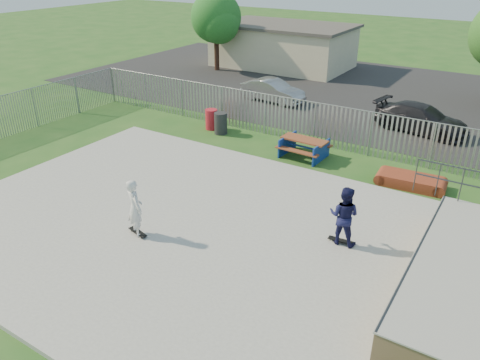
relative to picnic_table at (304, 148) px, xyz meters
The scene contains 16 objects.
ground 7.50m from the picnic_table, 99.81° to the right, with size 120.00×120.00×0.00m, color #23541D.
concrete_slab 7.49m from the picnic_table, 99.81° to the right, with size 15.00×12.00×0.15m, color gray.
fence 2.86m from the picnic_table, 95.63° to the right, with size 26.04×16.02×2.00m.
picnic_table is the anchor object (origin of this frame).
funbox 4.72m from the picnic_table, ahead, with size 2.23×1.24×0.43m.
trash_bin_red 5.56m from the picnic_table, behind, with size 0.61×0.61×1.02m, color #B21B29.
trash_bin_grey 4.75m from the picnic_table, behind, with size 0.64×0.64×1.06m, color #272629.
parking_lot 11.70m from the picnic_table, 96.26° to the left, with size 40.00×18.00×0.02m, color black.
car_silver 8.52m from the picnic_table, 128.03° to the left, with size 1.37×3.94×1.30m, color #9FA0A4.
car_dark 6.95m from the picnic_table, 59.62° to the left, with size 1.88×4.64×1.35m, color black.
building 18.21m from the picnic_table, 120.69° to the left, with size 10.40×6.40×3.20m.
tree_left 17.75m from the picnic_table, 137.48° to the left, with size 3.69×3.69×5.69m.
skateboard_a 6.97m from the picnic_table, 55.25° to the right, with size 0.81×0.25×0.08m.
skateboard_b 8.83m from the picnic_table, 100.30° to the right, with size 0.82×0.39×0.08m.
skater_navy 7.00m from the picnic_table, 55.25° to the right, with size 0.90×0.70×1.86m, color #14163F.
skater_white 8.85m from the picnic_table, 100.30° to the right, with size 0.68×0.45×1.86m, color silver.
Camera 1 is at (9.05, -10.08, 8.07)m, focal length 35.00 mm.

